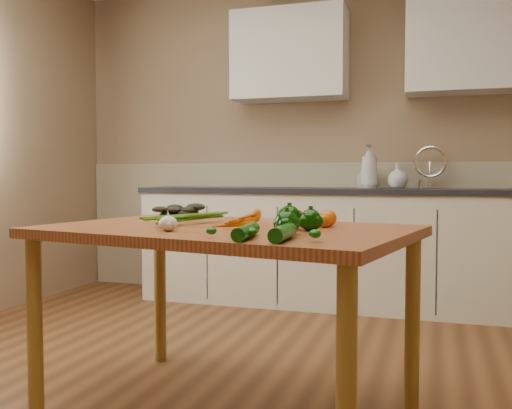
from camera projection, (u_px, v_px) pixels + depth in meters
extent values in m
cube|color=#957A59|center=(307.00, 139.00, 4.72)|extent=(4.00, 0.02, 2.60)
cube|color=tan|center=(306.00, 229.00, 4.73)|extent=(3.98, 0.03, 1.10)
cube|color=beige|center=(323.00, 249.00, 4.40)|extent=(2.80, 0.60, 0.86)
cube|color=#28272C|center=(323.00, 191.00, 4.37)|extent=(2.84, 0.64, 0.04)
cube|color=#99999E|center=(430.00, 197.00, 4.14)|extent=(0.55, 0.42, 0.10)
cylinder|color=silver|center=(430.00, 172.00, 4.30)|extent=(0.02, 0.02, 0.24)
cube|color=silver|center=(290.00, 56.00, 4.53)|extent=(0.90, 0.35, 0.70)
cube|color=silver|center=(463.00, 44.00, 4.14)|extent=(0.80, 0.35, 0.70)
cube|color=#A65A30|center=(226.00, 232.00, 2.35)|extent=(1.62, 1.21, 0.04)
cylinder|color=olive|center=(35.00, 328.00, 2.34)|extent=(0.06, 0.06, 0.75)
cylinder|color=olive|center=(346.00, 386.00, 1.69)|extent=(0.06, 0.06, 0.75)
cylinder|color=olive|center=(160.00, 292.00, 3.06)|extent=(0.06, 0.06, 0.75)
cylinder|color=olive|center=(412.00, 323.00, 2.41)|extent=(0.06, 0.06, 0.75)
imported|color=silver|center=(369.00, 166.00, 4.35)|extent=(0.16, 0.16, 0.33)
imported|color=silver|center=(362.00, 177.00, 4.45)|extent=(0.09, 0.09, 0.16)
imported|color=silver|center=(398.00, 176.00, 4.26)|extent=(0.21, 0.21, 0.19)
ellipsoid|color=beige|center=(168.00, 224.00, 2.16)|extent=(0.07, 0.07, 0.06)
sphere|color=black|center=(289.00, 218.00, 2.22)|extent=(0.09, 0.09, 0.09)
sphere|color=black|center=(311.00, 220.00, 2.17)|extent=(0.08, 0.08, 0.08)
sphere|color=black|center=(287.00, 223.00, 2.04)|extent=(0.08, 0.08, 0.08)
ellipsoid|color=maroon|center=(296.00, 218.00, 2.41)|extent=(0.07, 0.07, 0.07)
ellipsoid|color=#BA4804|center=(328.00, 218.00, 2.37)|extent=(0.07, 0.07, 0.07)
ellipsoid|color=#BA4804|center=(324.00, 221.00, 2.30)|extent=(0.06, 0.06, 0.06)
cylinder|color=#0A4307|center=(283.00, 233.00, 1.85)|extent=(0.06, 0.21, 0.05)
cylinder|color=#0A4307|center=(246.00, 232.00, 1.91)|extent=(0.07, 0.25, 0.05)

